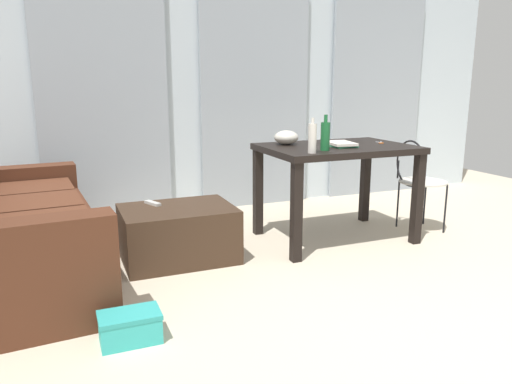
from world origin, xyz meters
The scene contains 14 objects.
ground_plane centered at (0.00, 1.17, 0.00)m, with size 7.55×7.55×0.00m, color beige.
wall_back centered at (0.00, 3.14, 1.25)m, with size 5.86×0.10×2.51m, color silver.
curtains centered at (0.00, 3.06, 1.11)m, with size 4.17×0.03×2.21m.
couch centered at (-2.20, 1.75, 0.31)m, with size 0.98×1.98×0.75m.
coffee_table centered at (-1.16, 1.74, 0.20)m, with size 0.80×0.59×0.40m.
craft_table centered at (0.17, 1.73, 0.67)m, with size 1.19×0.82×0.78m.
wire_chair centered at (0.93, 1.65, 0.50)m, with size 0.41×0.42×0.80m.
bottle_near centered at (-0.07, 1.51, 0.89)m, with size 0.07×0.07×0.27m.
bottle_far centered at (-0.23, 1.42, 0.89)m, with size 0.06×0.06×0.25m.
bowl centered at (-0.19, 1.94, 0.84)m, with size 0.20×0.20×0.11m, color beige.
book_stack centered at (0.16, 1.67, 0.80)m, with size 0.22×0.29×0.04m.
scissors centered at (0.59, 1.73, 0.79)m, with size 0.08×0.12×0.00m.
tv_remote_primary centered at (-1.31, 1.89, 0.41)m, with size 0.04×0.16×0.02m, color #B7B7B2.
shoebox centered at (-1.66, 0.67, 0.08)m, with size 0.30×0.19×0.16m.
Camera 1 is at (-1.92, -1.63, 1.28)m, focal length 34.06 mm.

